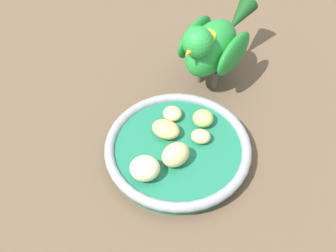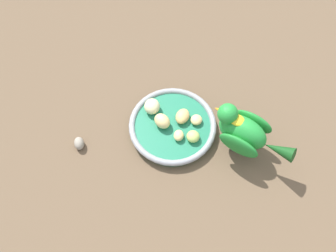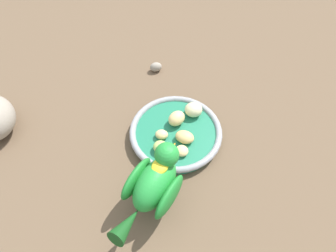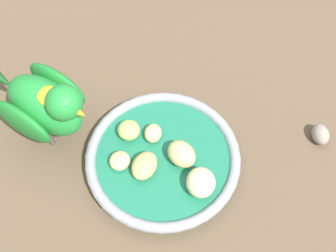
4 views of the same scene
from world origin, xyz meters
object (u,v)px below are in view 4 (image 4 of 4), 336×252
Objects in this scene: apple_piece_0 at (182,154)px; apple_piece_3 at (201,183)px; apple_piece_1 at (144,166)px; parrot at (42,102)px; pebble_0 at (320,134)px; apple_piece_4 at (120,161)px; apple_piece_2 at (153,133)px; feeding_bowl at (166,161)px; apple_piece_5 at (129,130)px.

apple_piece_0 is 0.04m from apple_piece_3.
apple_piece_0 is 0.05m from apple_piece_1.
parrot is 0.35m from pebble_0.
apple_piece_1 is at bearing -128.29° from apple_piece_0.
apple_piece_4 is (-0.06, -0.05, -0.01)m from apple_piece_0.
apple_piece_4 is (-0.01, -0.05, -0.00)m from apple_piece_2.
apple_piece_1 is 0.23m from pebble_0.
pebble_0 is at bearing 45.99° from feeding_bowl.
apple_piece_4 is 0.11m from parrot.
apple_piece_4 is at bearing -159.96° from apple_piece_1.
apple_piece_1 is 0.03m from apple_piece_4.
apple_piece_5 is at bearing -173.97° from apple_piece_0.
parrot reaches higher than apple_piece_4.
apple_piece_3 is at bearing 8.27° from parrot.
pebble_0 is (0.14, 0.14, -0.00)m from feeding_bowl.
pebble_0 is at bearing 36.76° from apple_piece_2.
parrot reaches higher than apple_piece_1.
apple_piece_0 is at bearing -132.75° from pebble_0.
apple_piece_3 reaches higher than pebble_0.
apple_piece_1 reaches higher than feeding_bowl.
apple_piece_0 is 0.05m from apple_piece_2.
apple_piece_2 is at bearing 28.11° from apple_piece_5.
apple_piece_4 is 0.04m from apple_piece_5.
apple_piece_3 is (0.05, -0.01, 0.02)m from feeding_bowl.
feeding_bowl is 5.06× the size of apple_piece_0.
apple_piece_0 is 1.31× the size of pebble_0.
apple_piece_2 is 0.09m from apple_piece_3.
apple_piece_2 is 0.21m from pebble_0.
feeding_bowl is 7.37× the size of apple_piece_4.
feeding_bowl is 5.12× the size of apple_piece_3.
apple_piece_2 is (-0.03, 0.02, 0.01)m from feeding_bowl.
apple_piece_4 reaches higher than pebble_0.
apple_piece_3 is (0.09, -0.02, 0.01)m from apple_piece_2.
feeding_bowl is at bearing -28.84° from apple_piece_2.
apple_piece_4 is 0.25m from pebble_0.
apple_piece_0 is 1.01× the size of apple_piece_3.
apple_piece_2 is 0.69× the size of apple_piece_3.
apple_piece_3 is 0.17m from pebble_0.
apple_piece_4 reaches higher than feeding_bowl.
apple_piece_1 is (-0.03, -0.04, -0.00)m from apple_piece_0.
apple_piece_0 is 0.07m from apple_piece_5.
apple_piece_1 is 0.05m from apple_piece_5.
apple_piece_5 is 0.24m from pebble_0.
apple_piece_4 is at bearing -163.37° from apple_piece_3.
apple_piece_2 is at bearing 172.09° from apple_piece_0.
apple_piece_4 is at bearing -140.94° from apple_piece_0.
apple_piece_5 is at bearing 147.66° from apple_piece_1.
apple_piece_5 is 0.97× the size of pebble_0.
apple_piece_1 is at bearing -66.91° from apple_piece_2.
apple_piece_1 is (-0.01, -0.03, 0.02)m from feeding_bowl.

